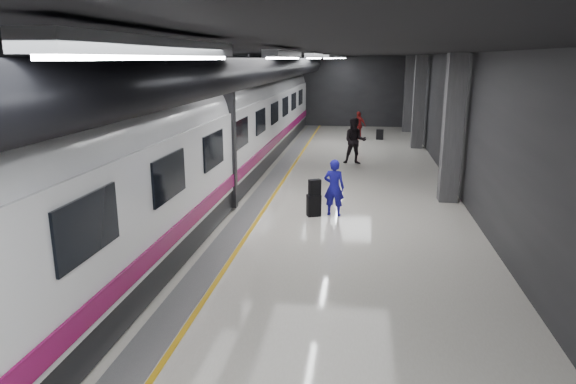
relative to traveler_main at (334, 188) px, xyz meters
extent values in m
plane|color=silver|center=(-1.11, 0.06, -0.81)|extent=(40.00, 40.00, 0.00)
cube|color=black|center=(-1.11, 0.06, 3.69)|extent=(10.00, 40.00, 0.02)
cube|color=#28282B|center=(-1.11, 20.06, 1.44)|extent=(10.00, 0.02, 4.50)
cube|color=#28282B|center=(-6.11, 0.06, 1.44)|extent=(0.02, 40.00, 4.50)
cube|color=#28282B|center=(3.89, 0.06, 1.44)|extent=(0.02, 40.00, 4.50)
cube|color=slate|center=(-2.46, 0.06, -0.80)|extent=(0.65, 39.80, 0.01)
cube|color=gold|center=(-2.06, 0.06, -0.80)|extent=(0.10, 39.80, 0.01)
cylinder|color=black|center=(-2.41, 0.06, 3.14)|extent=(0.80, 38.00, 0.80)
cube|color=silver|center=(-0.51, -10.94, 3.59)|extent=(0.22, 2.60, 0.10)
cube|color=silver|center=(-0.51, -5.94, 3.59)|extent=(0.22, 2.60, 0.10)
cube|color=silver|center=(-0.51, -0.94, 3.59)|extent=(0.22, 2.60, 0.10)
cube|color=silver|center=(-0.51, 4.06, 3.59)|extent=(0.22, 2.60, 0.10)
cube|color=silver|center=(-0.51, 9.06, 3.59)|extent=(0.22, 2.60, 0.10)
cube|color=silver|center=(-0.51, 14.06, 3.59)|extent=(0.22, 2.60, 0.10)
cube|color=silver|center=(-0.51, 18.06, 3.59)|extent=(0.22, 2.60, 0.10)
cube|color=#515154|center=(3.44, 2.06, 1.44)|extent=(0.55, 0.55, 4.50)
cube|color=#515154|center=(3.44, 12.06, 1.44)|extent=(0.55, 0.55, 4.50)
cube|color=#515154|center=(3.44, 18.06, 1.44)|extent=(0.55, 0.55, 4.50)
cube|color=black|center=(-4.36, 0.06, -0.46)|extent=(2.80, 38.00, 0.60)
cube|color=white|center=(-4.36, 0.06, 0.94)|extent=(2.90, 38.00, 2.20)
cylinder|color=white|center=(-4.36, 0.06, 1.89)|extent=(2.80, 38.00, 2.80)
cube|color=#7F0B4A|center=(-2.89, 0.06, 0.14)|extent=(0.04, 38.00, 0.35)
cube|color=black|center=(-4.36, 0.06, 1.19)|extent=(3.05, 0.25, 3.80)
cube|color=black|center=(-2.89, -7.94, 1.34)|extent=(0.05, 1.60, 0.85)
cube|color=black|center=(-2.89, -4.94, 1.34)|extent=(0.05, 1.60, 0.85)
cube|color=black|center=(-2.89, -1.94, 1.34)|extent=(0.05, 1.60, 0.85)
cube|color=black|center=(-2.89, 1.06, 1.34)|extent=(0.05, 1.60, 0.85)
cube|color=black|center=(-2.89, 4.06, 1.34)|extent=(0.05, 1.60, 0.85)
cube|color=black|center=(-2.89, 7.06, 1.34)|extent=(0.05, 1.60, 0.85)
cube|color=black|center=(-2.89, 10.06, 1.34)|extent=(0.05, 1.60, 0.85)
cube|color=black|center=(-2.89, 13.06, 1.34)|extent=(0.05, 1.60, 0.85)
cube|color=black|center=(-2.89, 16.06, 1.34)|extent=(0.05, 1.60, 0.85)
imported|color=#1817AC|center=(0.00, 0.00, 0.00)|extent=(0.65, 0.48, 1.62)
cube|color=black|center=(-0.55, -0.17, -0.50)|extent=(0.44, 0.36, 0.62)
cube|color=black|center=(-0.53, -0.17, 0.03)|extent=(0.37, 0.31, 0.44)
imported|color=black|center=(0.45, 7.50, 0.17)|extent=(0.98, 0.78, 1.95)
imported|color=maroon|center=(0.51, 14.52, -0.05)|extent=(0.96, 0.72, 1.52)
cube|color=black|center=(1.71, 14.45, -0.53)|extent=(0.40, 0.29, 0.56)
camera|label=1|loc=(0.72, -14.05, 3.52)|focal=32.00mm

